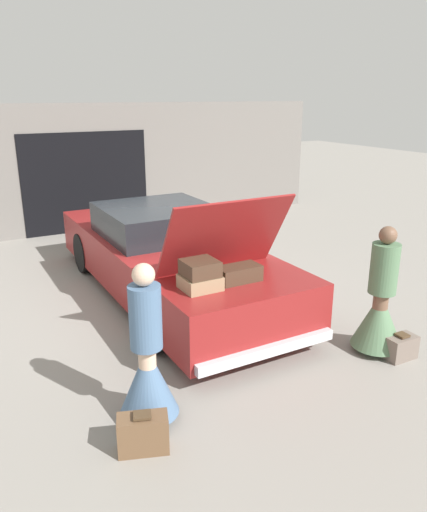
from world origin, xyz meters
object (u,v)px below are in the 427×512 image
at_px(suitcase_beside_left_person, 143,433).
at_px(suitcase_beside_right_person, 401,347).
at_px(person_left, 148,367).
at_px(person_right, 380,309).
at_px(car, 167,256).

bearing_deg(suitcase_beside_left_person, suitcase_beside_right_person, 0.63).
height_order(person_left, person_right, person_left).
height_order(car, suitcase_beside_left_person, car).
relative_size(person_left, person_right, 1.01).
bearing_deg(person_right, suitcase_beside_right_person, -153.67).
height_order(car, suitcase_beside_right_person, car).
bearing_deg(person_left, suitcase_beside_left_person, -17.80).
distance_m(car, person_right, 3.26).
bearing_deg(suitcase_beside_right_person, car, 116.12).
relative_size(person_right, suitcase_beside_right_person, 4.14).
distance_m(car, suitcase_beside_left_person, 3.66).
relative_size(person_right, suitcase_beside_left_person, 3.20).
xyz_separation_m(car, person_right, (1.46, -2.92, -0.06)).
xyz_separation_m(person_right, suitcase_beside_right_person, (0.11, -0.28, -0.41)).
distance_m(car, person_left, 3.19).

